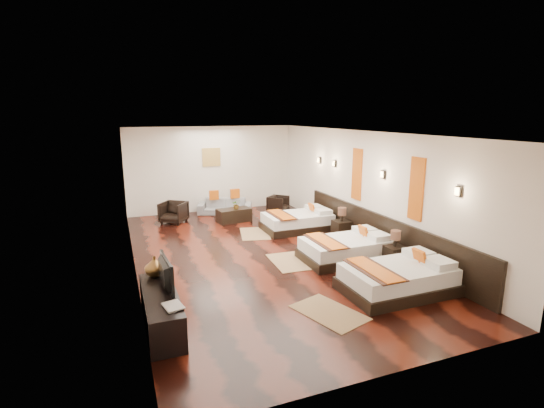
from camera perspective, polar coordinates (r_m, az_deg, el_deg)
name	(u,v)px	position (r m, az deg, el deg)	size (l,w,h in m)	color
floor	(260,255)	(9.49, -1.69, -7.15)	(5.50, 9.50, 0.01)	black
ceiling	(259,133)	(8.94, -1.80, 10.00)	(5.50, 9.50, 0.01)	white
back_wall	(212,169)	(13.62, -8.49, 4.87)	(5.50, 0.01, 2.80)	silver
left_wall	(131,206)	(8.61, -19.25, -0.23)	(0.01, 9.50, 2.80)	silver
right_wall	(364,188)	(10.34, 12.77, 2.24)	(0.01, 9.50, 2.80)	silver
headboard_panel	(380,233)	(9.90, 14.89, -3.99)	(0.08, 6.60, 0.90)	black
bed_near	(398,278)	(7.89, 17.36, -9.94)	(2.00, 1.26, 0.76)	black
bed_mid	(346,249)	(9.26, 10.40, -6.20)	(1.94, 1.22, 0.74)	black
bed_far	(298,221)	(11.41, 3.69, -2.43)	(1.90, 1.20, 0.73)	black
nightstand_a	(394,254)	(9.12, 16.83, -6.70)	(0.40, 0.40, 0.79)	black
nightstand_b	(342,227)	(10.82, 9.75, -3.23)	(0.41, 0.41, 0.82)	black
jute_mat_near	(329,313)	(6.97, 8.03, -14.88)	(0.75, 1.20, 0.01)	olive
jute_mat_mid	(290,262)	(9.06, 2.48, -8.10)	(0.75, 1.20, 0.01)	olive
jute_mat_far	(255,234)	(11.08, -2.44, -4.18)	(0.75, 1.20, 0.01)	olive
tv_console	(161,310)	(6.62, -15.32, -14.18)	(0.50, 1.80, 0.55)	black
tv	(161,274)	(6.57, -15.32, -9.42)	(0.86, 0.11, 0.49)	black
book	(164,308)	(6.00, -14.88, -14.02)	(0.25, 0.33, 0.03)	black
figurine	(155,266)	(7.11, -16.19, -8.40)	(0.33, 0.33, 0.34)	brown
sofa	(225,206)	(13.28, -6.64, -0.32)	(1.71, 0.67, 0.50)	gray
armchair_left	(174,212)	(12.44, -13.68, -1.15)	(0.69, 0.71, 0.64)	black
armchair_right	(278,204)	(13.40, 0.88, 0.00)	(0.59, 0.61, 0.55)	black
coffee_table	(234,215)	(12.30, -5.38, -1.57)	(1.00, 0.50, 0.40)	black
table_plant	(236,204)	(12.20, -5.03, -0.04)	(0.25, 0.22, 0.28)	#2C6421
orange_panel_a	(416,189)	(8.80, 19.65, 2.00)	(0.04, 0.40, 1.30)	#D86014
orange_panel_b	(357,174)	(10.53, 11.85, 4.12)	(0.04, 0.40, 1.30)	#D86014
sconce_near	(458,191)	(7.97, 24.73, 1.63)	(0.07, 0.12, 0.18)	black
sconce_mid	(383,174)	(9.60, 15.34, 4.04)	(0.07, 0.12, 0.18)	black
sconce_far	(334,163)	(11.43, 8.77, 5.66)	(0.07, 0.12, 0.18)	black
sconce_lounge	(319,160)	(12.21, 6.65, 6.16)	(0.07, 0.12, 0.18)	black
gold_artwork	(211,157)	(13.55, -8.53, 6.54)	(0.60, 0.04, 0.60)	#AD873F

